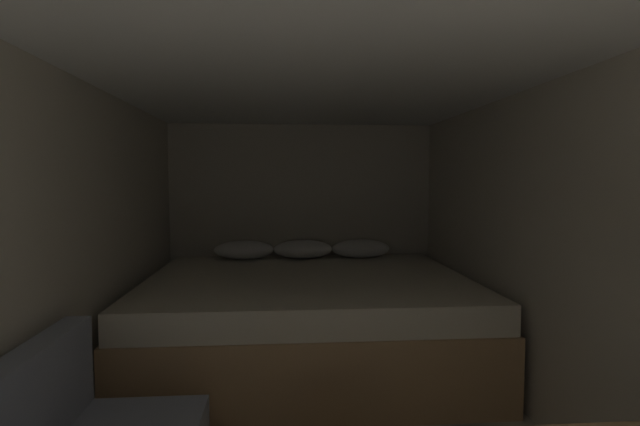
{
  "coord_description": "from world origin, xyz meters",
  "views": [
    {
      "loc": [
        -0.2,
        -0.36,
        1.41
      ],
      "look_at": [
        0.04,
        2.63,
        1.21
      ],
      "focal_mm": 27.04,
      "sensor_mm": 36.0,
      "label": 1
    }
  ],
  "objects": [
    {
      "name": "wall_back",
      "position": [
        0.0,
        4.37,
        0.98
      ],
      "size": [
        2.64,
        0.05,
        1.95
      ],
      "primitive_type": "cube",
      "color": "beige",
      "rests_on": "ground"
    },
    {
      "name": "wall_left",
      "position": [
        -1.3,
        1.89,
        0.98
      ],
      "size": [
        0.05,
        4.91,
        1.95
      ],
      "primitive_type": "cube",
      "color": "beige",
      "rests_on": "ground"
    },
    {
      "name": "bed",
      "position": [
        0.0,
        3.3,
        0.35
      ],
      "size": [
        2.42,
        2.03,
        0.86
      ],
      "color": "tan",
      "rests_on": "ground"
    },
    {
      "name": "ceiling_slab",
      "position": [
        0.0,
        1.89,
        1.98
      ],
      "size": [
        2.64,
        4.91,
        0.05
      ],
      "primitive_type": "cube",
      "color": "white",
      "rests_on": "wall_left"
    },
    {
      "name": "wall_right",
      "position": [
        1.3,
        1.89,
        0.98
      ],
      "size": [
        0.05,
        4.91,
        1.95
      ],
      "primitive_type": "cube",
      "color": "beige",
      "rests_on": "ground"
    }
  ]
}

